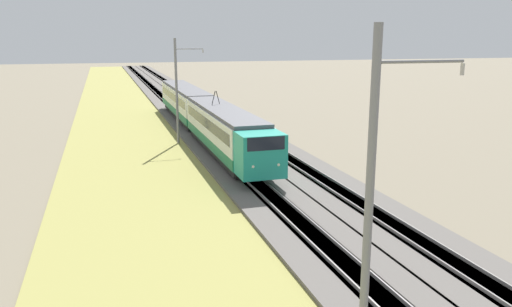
# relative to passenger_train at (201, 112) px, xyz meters

# --- Properties ---
(ballast_main) EXTENTS (240.00, 4.40, 0.30)m
(ballast_main) POSITION_rel_passenger_train_xyz_m (9.44, 0.00, -2.18)
(ballast_main) COLOR #605B56
(ballast_main) RESTS_ON ground
(ballast_adjacent) EXTENTS (240.00, 4.40, 0.30)m
(ballast_adjacent) POSITION_rel_passenger_train_xyz_m (9.44, -4.26, -2.18)
(ballast_adjacent) COLOR #605B56
(ballast_adjacent) RESTS_ON ground
(track_main) EXTENTS (240.00, 1.57, 0.45)m
(track_main) POSITION_rel_passenger_train_xyz_m (9.44, 0.00, -2.17)
(track_main) COLOR #4C4238
(track_main) RESTS_ON ground
(track_adjacent) EXTENTS (240.00, 1.57, 0.45)m
(track_adjacent) POSITION_rel_passenger_train_xyz_m (9.44, -4.26, -2.17)
(track_adjacent) COLOR #4C4238
(track_adjacent) RESTS_ON ground
(grass_verge) EXTENTS (240.00, 10.57, 0.12)m
(grass_verge) POSITION_rel_passenger_train_xyz_m (9.44, 6.97, -2.27)
(grass_verge) COLOR #99934C
(grass_verge) RESTS_ON ground
(passenger_train) EXTENTS (39.14, 2.89, 4.99)m
(passenger_train) POSITION_rel_passenger_train_xyz_m (0.00, 0.00, 0.00)
(passenger_train) COLOR teal
(passenger_train) RESTS_ON ground
(catenary_mast_near) EXTENTS (0.22, 2.56, 9.51)m
(catenary_mast_near) POSITION_rel_passenger_train_xyz_m (-36.32, 2.69, 2.57)
(catenary_mast_near) COLOR slate
(catenary_mast_near) RESTS_ON ground
(catenary_mast_mid) EXTENTS (0.22, 2.56, 9.22)m
(catenary_mast_mid) POSITION_rel_passenger_train_xyz_m (-3.27, 2.69, 2.42)
(catenary_mast_mid) COLOR slate
(catenary_mast_mid) RESTS_ON ground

